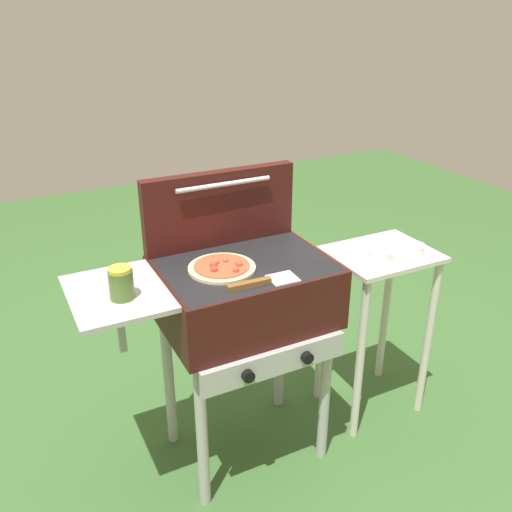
% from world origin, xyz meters
% --- Properties ---
extents(ground_plane, '(8.00, 8.00, 0.00)m').
position_xyz_m(ground_plane, '(0.00, 0.00, 0.00)').
color(ground_plane, '#38602D').
extents(grill, '(0.96, 0.53, 0.90)m').
position_xyz_m(grill, '(-0.01, -0.00, 0.76)').
color(grill, '#38110F').
rests_on(grill, ground_plane).
extents(grill_lid_open, '(0.63, 0.08, 0.30)m').
position_xyz_m(grill_lid_open, '(0.00, 0.21, 1.05)').
color(grill_lid_open, '#38110F').
rests_on(grill_lid_open, grill).
extents(pizza_pepperoni, '(0.25, 0.25, 0.04)m').
position_xyz_m(pizza_pepperoni, '(-0.10, -0.01, 0.91)').
color(pizza_pepperoni, beige).
rests_on(pizza_pepperoni, grill).
extents(sauce_jar, '(0.08, 0.08, 0.11)m').
position_xyz_m(sauce_jar, '(-0.47, -0.06, 0.95)').
color(sauce_jar, '#4C6B2D').
rests_on(sauce_jar, grill).
extents(spatula, '(0.26, 0.09, 0.02)m').
position_xyz_m(spatula, '(-0.01, -0.18, 0.91)').
color(spatula, '#B7BABF').
rests_on(spatula, grill).
extents(prep_table, '(0.44, 0.36, 0.81)m').
position_xyz_m(prep_table, '(0.66, 0.00, 0.57)').
color(prep_table, beige).
rests_on(prep_table, ground_plane).
extents(topping_bowl_near, '(0.11, 0.11, 0.04)m').
position_xyz_m(topping_bowl_near, '(0.60, -0.06, 0.83)').
color(topping_bowl_near, silver).
rests_on(topping_bowl_near, prep_table).
extents(topping_bowl_far, '(0.09, 0.09, 0.04)m').
position_xyz_m(topping_bowl_far, '(0.76, -0.08, 0.83)').
color(topping_bowl_far, silver).
rests_on(topping_bowl_far, prep_table).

